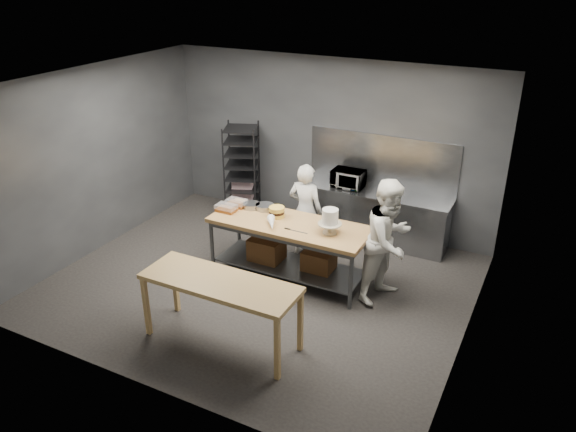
# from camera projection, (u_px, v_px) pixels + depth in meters

# --- Properties ---
(ground) EXTENTS (6.00, 6.00, 0.00)m
(ground) POSITION_uv_depth(u_px,v_px,m) (259.00, 284.00, 8.44)
(ground) COLOR black
(ground) RESTS_ON ground
(back_wall) EXTENTS (6.00, 0.04, 3.00)m
(back_wall) POSITION_uv_depth(u_px,v_px,m) (328.00, 144.00, 9.84)
(back_wall) COLOR #4C4F54
(back_wall) RESTS_ON ground
(work_table) EXTENTS (2.40, 0.90, 0.92)m
(work_table) POSITION_uv_depth(u_px,v_px,m) (289.00, 243.00, 8.43)
(work_table) COLOR #96633C
(work_table) RESTS_ON ground
(near_counter) EXTENTS (2.00, 0.70, 0.90)m
(near_counter) POSITION_uv_depth(u_px,v_px,m) (220.00, 287.00, 6.85)
(near_counter) COLOR #9D7B41
(near_counter) RESTS_ON ground
(back_counter) EXTENTS (2.60, 0.60, 0.90)m
(back_counter) POSITION_uv_depth(u_px,v_px,m) (373.00, 216.00, 9.60)
(back_counter) COLOR slate
(back_counter) RESTS_ON ground
(splashback_panel) EXTENTS (2.60, 0.02, 0.90)m
(splashback_panel) POSITION_uv_depth(u_px,v_px,m) (382.00, 161.00, 9.47)
(splashback_panel) COLOR slate
(splashback_panel) RESTS_ON back_counter
(speed_rack) EXTENTS (0.80, 0.83, 1.75)m
(speed_rack) POSITION_uv_depth(u_px,v_px,m) (242.00, 172.00, 10.42)
(speed_rack) COLOR black
(speed_rack) RESTS_ON ground
(chef_behind) EXTENTS (0.58, 0.39, 1.57)m
(chef_behind) POSITION_uv_depth(u_px,v_px,m) (305.00, 211.00, 8.99)
(chef_behind) COLOR silver
(chef_behind) RESTS_ON ground
(chef_right) EXTENTS (0.93, 1.05, 1.80)m
(chef_right) POSITION_uv_depth(u_px,v_px,m) (389.00, 241.00, 7.78)
(chef_right) COLOR white
(chef_right) RESTS_ON ground
(microwave) EXTENTS (0.54, 0.37, 0.30)m
(microwave) POSITION_uv_depth(u_px,v_px,m) (348.00, 179.00, 9.55)
(microwave) COLOR black
(microwave) RESTS_ON back_counter
(frosted_cake_stand) EXTENTS (0.34, 0.34, 0.37)m
(frosted_cake_stand) POSITION_uv_depth(u_px,v_px,m) (330.00, 219.00, 7.86)
(frosted_cake_stand) COLOR #BFB499
(frosted_cake_stand) RESTS_ON work_table
(layer_cake) EXTENTS (0.23, 0.23, 0.16)m
(layer_cake) POSITION_uv_depth(u_px,v_px,m) (277.00, 212.00, 8.42)
(layer_cake) COLOR gold
(layer_cake) RESTS_ON work_table
(cake_pans) EXTENTS (0.49, 0.33, 0.07)m
(cake_pans) POSITION_uv_depth(u_px,v_px,m) (258.00, 206.00, 8.72)
(cake_pans) COLOR gray
(cake_pans) RESTS_ON work_table
(piping_bag) EXTENTS (0.30, 0.39, 0.12)m
(piping_bag) POSITION_uv_depth(u_px,v_px,m) (272.00, 223.00, 8.11)
(piping_bag) COLOR silver
(piping_bag) RESTS_ON work_table
(offset_spatula) EXTENTS (0.36, 0.02, 0.02)m
(offset_spatula) POSITION_uv_depth(u_px,v_px,m) (293.00, 230.00, 8.03)
(offset_spatula) COLOR slate
(offset_spatula) RESTS_ON work_table
(pastry_clamshells) EXTENTS (0.34, 0.45, 0.11)m
(pastry_clamshells) POSITION_uv_depth(u_px,v_px,m) (231.00, 205.00, 8.70)
(pastry_clamshells) COLOR brown
(pastry_clamshells) RESTS_ON work_table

